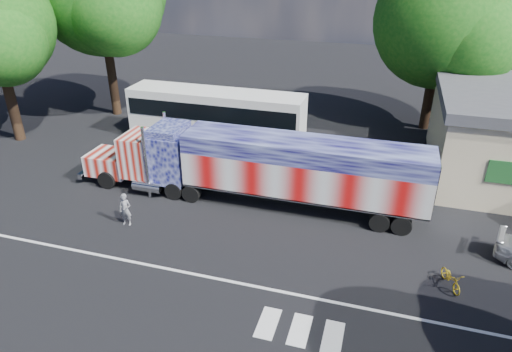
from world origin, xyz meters
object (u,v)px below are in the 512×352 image
(coach_bus, at_px, (216,115))
(woman, at_px, (125,210))
(semi_truck, at_px, (259,166))
(tree_ne_a, at_px, (444,22))
(bicycle, at_px, (451,278))

(coach_bus, relative_size, woman, 7.27)
(semi_truck, xyz_separation_m, coach_bus, (-5.30, 7.48, -0.25))
(semi_truck, distance_m, coach_bus, 9.17)
(coach_bus, distance_m, woman, 11.61)
(woman, xyz_separation_m, tree_ne_a, (14.71, 18.38, 6.92))
(semi_truck, bearing_deg, coach_bus, 125.34)
(coach_bus, distance_m, tree_ne_a, 16.95)
(woman, bearing_deg, semi_truck, 31.34)
(coach_bus, distance_m, bicycle, 18.99)
(semi_truck, height_order, woman, semi_truck)
(coach_bus, xyz_separation_m, tree_ne_a, (14.36, 6.82, 5.90))
(woman, bearing_deg, tree_ne_a, 46.85)
(bicycle, height_order, tree_ne_a, tree_ne_a)
(bicycle, relative_size, tree_ne_a, 0.12)
(bicycle, bearing_deg, coach_bus, 118.31)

